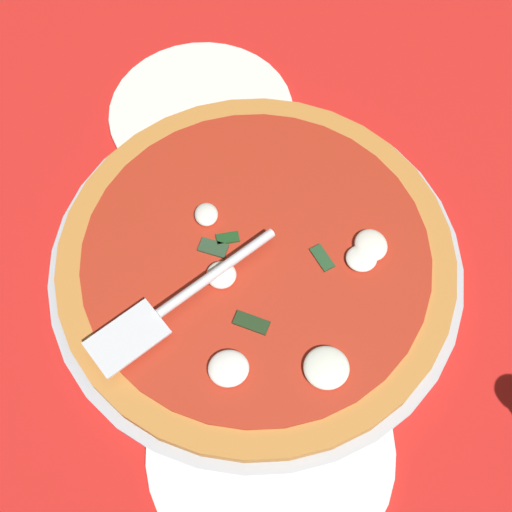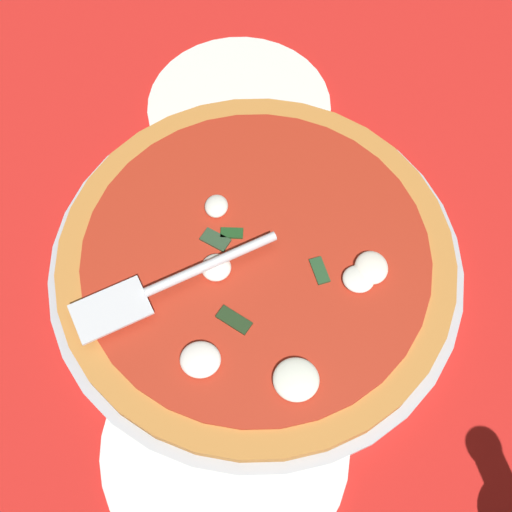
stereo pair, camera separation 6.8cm
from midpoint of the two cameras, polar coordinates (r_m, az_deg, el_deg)
ground_plane at (r=71.08cm, az=4.09°, el=-0.51°), size 108.63×108.63×0.80cm
checker_pattern at (r=70.68cm, az=4.11°, el=-0.35°), size 108.63×108.63×0.10cm
pizza_pan at (r=69.65cm, az=2.79°, el=-0.84°), size 44.89×44.89×1.03cm
dinner_plate_left at (r=81.69cm, az=0.93°, el=13.03°), size 22.84×22.84×1.00cm
dinner_plate_right at (r=63.35cm, az=0.43°, el=-16.96°), size 23.67×23.67×1.00cm
pizza at (r=68.25cm, az=2.90°, el=-0.41°), size 42.62×42.62×3.10cm
pizza_server at (r=64.37cm, az=-4.66°, el=-2.66°), size 13.68×20.37×1.00cm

